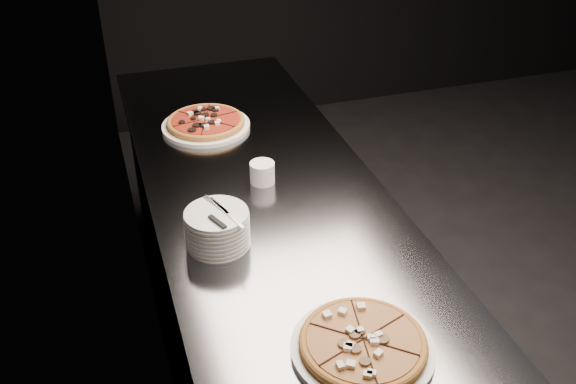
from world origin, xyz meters
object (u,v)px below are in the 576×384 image
object	(u,v)px
ramekin	(262,172)
plate_stack	(217,228)
counter	(275,314)
cutlery	(220,214)
pizza_mushroom	(363,345)
pizza_tomato	(206,123)

from	to	relation	value
ramekin	plate_stack	bearing A→B (deg)	-126.72
counter	ramekin	world-z (taller)	ramekin
counter	cutlery	xyz separation A→B (m)	(-0.20, -0.16, 0.57)
pizza_mushroom	cutlery	xyz separation A→B (m)	(-0.22, 0.49, 0.09)
pizza_tomato	counter	bearing A→B (deg)	-80.92
plate_stack	cutlery	distance (m)	0.06
counter	pizza_tomato	size ratio (longest dim) A/B	6.99
pizza_mushroom	plate_stack	bearing A→B (deg)	114.23
counter	ramekin	bearing A→B (deg)	88.66
counter	pizza_tomato	bearing A→B (deg)	99.08
counter	pizza_mushroom	distance (m)	0.81
counter	plate_stack	bearing A→B (deg)	-145.17
counter	pizza_mushroom	bearing A→B (deg)	-88.42
pizza_tomato	cutlery	bearing A→B (deg)	-98.34
pizza_mushroom	plate_stack	distance (m)	0.55
pizza_mushroom	ramekin	distance (m)	0.79
counter	ramekin	size ratio (longest dim) A/B	30.12
pizza_tomato	ramekin	bearing A→B (deg)	-77.74
pizza_tomato	pizza_mushroom	bearing A→B (deg)	-84.85
plate_stack	ramekin	xyz separation A→B (m)	(0.21, 0.28, -0.02)
pizza_tomato	plate_stack	bearing A→B (deg)	-99.05
pizza_tomato	plate_stack	xyz separation A→B (m)	(-0.12, -0.73, 0.03)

